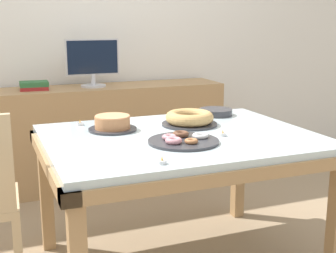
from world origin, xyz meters
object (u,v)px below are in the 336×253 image
Objects in this scene: cake_chocolate_round at (112,124)px; plate_stack at (216,112)px; tealight_centre at (223,134)px; computer_monitor at (93,63)px; pastry_platter at (183,140)px; tealight_left_edge at (162,162)px; cake_golden_bundt at (189,119)px; tealight_near_cakes at (189,115)px; book_stack at (34,86)px; tealight_near_front at (80,123)px.

plate_stack is at bearing 12.83° from cake_chocolate_round.
computer_monitor is at bearing 100.84° from tealight_centre.
tealight_left_edge is at bearing -127.61° from pastry_platter.
computer_monitor is at bearing 101.01° from cake_golden_bundt.
tealight_near_cakes is (0.54, 0.19, -0.03)m from cake_chocolate_round.
cake_golden_bundt reaches higher than tealight_near_cakes.
cake_chocolate_round reaches higher than tealight_left_edge.
tealight_near_cakes is 1.00× the size of tealight_centre.
tealight_near_cakes is at bearing -52.76° from book_stack.
cake_chocolate_round reaches higher than tealight_near_cakes.
cake_chocolate_round is 0.58m from tealight_near_cakes.
tealight_near_cakes and tealight_centre have the same top height.
cake_golden_bundt reaches higher than pastry_platter.
book_stack is 1.09m from tealight_near_front.
book_stack is 1.48m from plate_stack.
pastry_platter is at bearing 52.39° from tealight_left_edge.
computer_monitor reaches higher than cake_golden_bundt.
book_stack reaches higher than cake_golden_bundt.
computer_monitor is 1.30m from cake_chocolate_round.
tealight_near_cakes is at bearing 0.26° from tealight_near_front.
plate_stack reaches higher than tealight_centre.
computer_monitor is 1.34× the size of cake_golden_bundt.
cake_golden_bundt reaches higher than plate_stack.
tealight_near_front and tealight_centre have the same top height.
pastry_platter is at bearing -87.74° from computer_monitor.
cake_chocolate_round is at bearing 92.60° from tealight_left_edge.
book_stack is at bearing 97.03° from tealight_near_front.
book_stack is 5.50× the size of tealight_left_edge.
tealight_centre is at bearing -79.91° from cake_golden_bundt.
book_stack is 5.50× the size of tealight_centre.
cake_chocolate_round is 0.83× the size of cake_golden_bundt.
tealight_near_cakes and tealight_left_edge have the same top height.
book_stack is 1.05× the size of plate_stack.
computer_monitor is at bearing -0.17° from book_stack.
pastry_platter is (0.07, -1.65, -0.24)m from computer_monitor.
cake_golden_bundt is 0.26m from tealight_near_cakes.
book_stack is 1.49m from cake_golden_bundt.
plate_stack is 0.17m from tealight_near_cakes.
book_stack is 1.35m from tealight_near_cakes.
tealight_near_front is at bearing -106.87° from computer_monitor.
computer_monitor is 1.93× the size of book_stack.
computer_monitor reaches higher than tealight_near_cakes.
tealight_near_front is 0.88m from tealight_left_edge.
tealight_centre is at bearing -64.51° from book_stack.
pastry_platter is 8.70× the size of tealight_near_front.
computer_monitor is 1.15m from tealight_near_front.
computer_monitor is at bearing 115.39° from plate_stack.
tealight_near_front is (-0.58, 0.23, -0.03)m from cake_golden_bundt.
cake_chocolate_round is 0.60m from tealight_centre.
tealight_near_cakes is at bearing -71.58° from computer_monitor.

